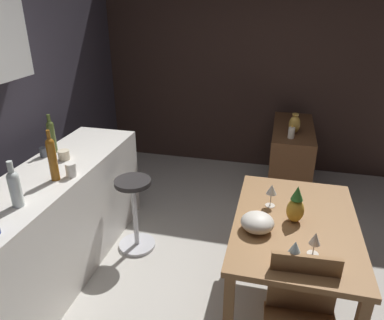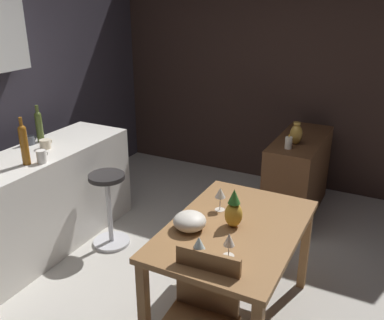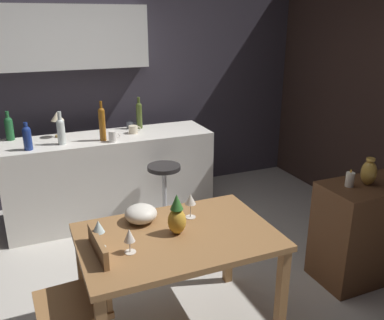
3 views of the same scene
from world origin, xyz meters
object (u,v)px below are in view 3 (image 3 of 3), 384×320
wine_bottle_amber (102,123)px  counter_lamp (57,118)px  wine_glass_center (190,200)px  pineapple_centerpiece (177,217)px  wine_bottle_cobalt (27,137)px  dining_table (178,247)px  wine_bottle_clear (61,130)px  vase_brass (369,172)px  wine_glass_right (129,236)px  wine_bottle_green (9,127)px  chair_near_window (82,297)px  sideboard_cabinet (380,227)px  wine_glass_left (98,228)px  bar_stool (165,197)px  cup_slate (130,125)px  pillar_candle_tall (350,179)px  cup_cream (133,129)px  wine_bottle_olive (139,114)px  cup_white (113,136)px  fruit_bowl (141,214)px

wine_bottle_amber → counter_lamp: 0.49m
wine_glass_center → pineapple_centerpiece: bearing=-134.2°
wine_bottle_cobalt → wine_bottle_amber: bearing=3.5°
dining_table → wine_bottle_clear: 1.88m
vase_brass → wine_glass_right: bearing=-176.8°
wine_bottle_green → chair_near_window: bearing=-81.4°
sideboard_cabinet → wine_glass_center: size_ratio=6.33×
wine_glass_right → wine_glass_center: bearing=28.9°
wine_glass_left → vase_brass: bearing=-0.4°
wine_bottle_cobalt → vase_brass: size_ratio=1.19×
wine_glass_left → wine_glass_center: (0.65, 0.15, -0.01)m
chair_near_window → dining_table: bearing=4.3°
sideboard_cabinet → wine_bottle_amber: wine_bottle_amber is taller
bar_stool → wine_bottle_green: size_ratio=2.43×
chair_near_window → wine_glass_center: 0.91m
sideboard_cabinet → wine_glass_center: bearing=173.9°
wine_bottle_cobalt → cup_slate: bearing=19.9°
pillar_candle_tall → wine_glass_right: bearing=-175.7°
bar_stool → cup_slate: (-0.13, 0.73, 0.57)m
dining_table → counter_lamp: bearing=103.7°
cup_cream → cup_slate: size_ratio=1.17×
wine_bottle_clear → vase_brass: 2.71m
dining_table → pillar_candle_tall: size_ratio=8.94×
wine_bottle_amber → pillar_candle_tall: 2.30m
wine_bottle_olive → wine_bottle_clear: 0.89m
wine_glass_left → wine_glass_center: bearing=13.4°
wine_glass_left → wine_bottle_amber: 1.77m
cup_cream → counter_lamp: size_ratio=0.51×
sideboard_cabinet → cup_white: (-1.81, 1.65, 0.54)m
wine_bottle_green → counter_lamp: wine_bottle_green is taller
wine_bottle_cobalt → vase_brass: (2.37, -1.69, -0.10)m
dining_table → fruit_bowl: (-0.16, 0.25, 0.15)m
wine_glass_left → wine_bottle_cobalt: wine_bottle_cobalt is taller
sideboard_cabinet → fruit_bowl: bearing=172.9°
wine_bottle_green → counter_lamp: bearing=-9.3°
counter_lamp → vase_brass: 2.90m
bar_stool → cup_white: 0.77m
fruit_bowl → cup_cream: cup_cream is taller
chair_near_window → bar_stool: bearing=54.5°
wine_glass_right → wine_bottle_green: (-0.62, 2.20, 0.18)m
wine_bottle_green → cup_cream: size_ratio=2.23×
pillar_candle_tall → counter_lamp: bearing=133.9°
pineapple_centerpiece → wine_bottle_olive: (0.35, 2.04, 0.20)m
chair_near_window → cup_slate: size_ratio=7.79×
sideboard_cabinet → wine_bottle_cobalt: (-2.58, 1.69, 0.61)m
cup_white → vase_brass: bearing=-45.7°
wine_glass_center → wine_bottle_amber: (-0.28, 1.56, 0.21)m
fruit_bowl → wine_bottle_olive: bearing=74.1°
chair_near_window → wine_glass_right: 0.47m
chair_near_window → wine_bottle_olive: size_ratio=2.51×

